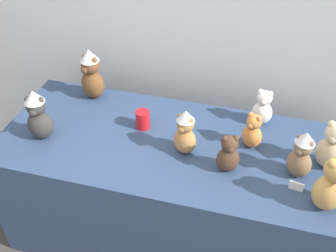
{
  "coord_description": "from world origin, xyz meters",
  "views": [
    {
      "loc": [
        0.43,
        -1.36,
        2.28
      ],
      "look_at": [
        0.0,
        0.25,
        0.9
      ],
      "focal_mm": 43.62,
      "sensor_mm": 36.0,
      "label": 1
    }
  ],
  "objects_px": {
    "teddy_bear_caramel": "(185,132)",
    "teddy_bear_snow": "(263,108)",
    "teddy_bear_mocha": "(301,155)",
    "teddy_bear_sand": "(331,147)",
    "teddy_bear_honey": "(332,185)",
    "teddy_bear_chestnut": "(92,75)",
    "teddy_bear_ginger": "(252,132)",
    "teddy_bear_cocoa": "(228,154)",
    "teddy_bear_charcoal": "(38,116)",
    "display_table": "(168,190)",
    "party_cup_red": "(143,119)"
  },
  "relations": [
    {
      "from": "teddy_bear_ginger",
      "to": "teddy_bear_sand",
      "type": "distance_m",
      "value": 0.39
    },
    {
      "from": "teddy_bear_ginger",
      "to": "party_cup_red",
      "type": "distance_m",
      "value": 0.61
    },
    {
      "from": "teddy_bear_caramel",
      "to": "teddy_bear_snow",
      "type": "xyz_separation_m",
      "value": [
        0.37,
        0.35,
        -0.03
      ]
    },
    {
      "from": "teddy_bear_caramel",
      "to": "teddy_bear_snow",
      "type": "bearing_deg",
      "value": 63.2
    },
    {
      "from": "teddy_bear_snow",
      "to": "teddy_bear_ginger",
      "type": "bearing_deg",
      "value": -91.66
    },
    {
      "from": "display_table",
      "to": "teddy_bear_cocoa",
      "type": "distance_m",
      "value": 0.61
    },
    {
      "from": "teddy_bear_mocha",
      "to": "teddy_bear_sand",
      "type": "relative_size",
      "value": 1.0
    },
    {
      "from": "teddy_bear_caramel",
      "to": "teddy_bear_charcoal",
      "type": "xyz_separation_m",
      "value": [
        -0.79,
        -0.09,
        0.02
      ]
    },
    {
      "from": "teddy_bear_charcoal",
      "to": "teddy_bear_honey",
      "type": "bearing_deg",
      "value": -12.36
    },
    {
      "from": "teddy_bear_snow",
      "to": "party_cup_red",
      "type": "relative_size",
      "value": 2.06
    },
    {
      "from": "teddy_bear_cocoa",
      "to": "teddy_bear_sand",
      "type": "bearing_deg",
      "value": 1.49
    },
    {
      "from": "teddy_bear_caramel",
      "to": "teddy_bear_snow",
      "type": "relative_size",
      "value": 1.2
    },
    {
      "from": "teddy_bear_snow",
      "to": "teddy_bear_honey",
      "type": "relative_size",
      "value": 0.74
    },
    {
      "from": "teddy_bear_chestnut",
      "to": "teddy_bear_sand",
      "type": "xyz_separation_m",
      "value": [
        1.39,
        -0.26,
        -0.03
      ]
    },
    {
      "from": "teddy_bear_charcoal",
      "to": "display_table",
      "type": "bearing_deg",
      "value": 2.53
    },
    {
      "from": "teddy_bear_mocha",
      "to": "teddy_bear_chestnut",
      "type": "xyz_separation_m",
      "value": [
        -1.24,
        0.37,
        0.03
      ]
    },
    {
      "from": "teddy_bear_sand",
      "to": "teddy_bear_honey",
      "type": "bearing_deg",
      "value": -66.91
    },
    {
      "from": "teddy_bear_honey",
      "to": "teddy_bear_chestnut",
      "type": "bearing_deg",
      "value": 131.42
    },
    {
      "from": "teddy_bear_ginger",
      "to": "party_cup_red",
      "type": "xyz_separation_m",
      "value": [
        -0.61,
        0.0,
        -0.05
      ]
    },
    {
      "from": "display_table",
      "to": "party_cup_red",
      "type": "relative_size",
      "value": 17.04
    },
    {
      "from": "teddy_bear_caramel",
      "to": "teddy_bear_sand",
      "type": "distance_m",
      "value": 0.73
    },
    {
      "from": "teddy_bear_honey",
      "to": "teddy_bear_mocha",
      "type": "distance_m",
      "value": 0.22
    },
    {
      "from": "teddy_bear_ginger",
      "to": "teddy_bear_honey",
      "type": "xyz_separation_m",
      "value": [
        0.38,
        -0.33,
        0.04
      ]
    },
    {
      "from": "teddy_bear_chestnut",
      "to": "party_cup_red",
      "type": "bearing_deg",
      "value": -5.87
    },
    {
      "from": "teddy_bear_mocha",
      "to": "teddy_bear_sand",
      "type": "xyz_separation_m",
      "value": [
        0.14,
        0.1,
        -0.01
      ]
    },
    {
      "from": "teddy_bear_mocha",
      "to": "teddy_bear_sand",
      "type": "height_order",
      "value": "teddy_bear_sand"
    },
    {
      "from": "teddy_bear_cocoa",
      "to": "teddy_bear_snow",
      "type": "xyz_separation_m",
      "value": [
        0.13,
        0.43,
        0.0
      ]
    },
    {
      "from": "teddy_bear_cocoa",
      "to": "teddy_bear_honey",
      "type": "bearing_deg",
      "value": -30.79
    },
    {
      "from": "teddy_bear_cocoa",
      "to": "teddy_bear_sand",
      "type": "xyz_separation_m",
      "value": [
        0.49,
        0.16,
        0.02
      ]
    },
    {
      "from": "teddy_bear_sand",
      "to": "party_cup_red",
      "type": "relative_size",
      "value": 2.51
    },
    {
      "from": "display_table",
      "to": "teddy_bear_chestnut",
      "type": "height_order",
      "value": "teddy_bear_chestnut"
    },
    {
      "from": "teddy_bear_snow",
      "to": "teddy_bear_chestnut",
      "type": "bearing_deg",
      "value": -172.26
    },
    {
      "from": "teddy_bear_charcoal",
      "to": "teddy_bear_snow",
      "type": "height_order",
      "value": "teddy_bear_charcoal"
    },
    {
      "from": "teddy_bear_chestnut",
      "to": "teddy_bear_honey",
      "type": "bearing_deg",
      "value": 0.82
    },
    {
      "from": "teddy_bear_sand",
      "to": "party_cup_red",
      "type": "distance_m",
      "value": 1.01
    },
    {
      "from": "display_table",
      "to": "teddy_bear_mocha",
      "type": "height_order",
      "value": "teddy_bear_mocha"
    },
    {
      "from": "teddy_bear_charcoal",
      "to": "teddy_bear_snow",
      "type": "bearing_deg",
      "value": 12.53
    },
    {
      "from": "teddy_bear_ginger",
      "to": "teddy_bear_snow",
      "type": "bearing_deg",
      "value": 109.76
    },
    {
      "from": "display_table",
      "to": "teddy_bear_charcoal",
      "type": "height_order",
      "value": "teddy_bear_charcoal"
    },
    {
      "from": "teddy_bear_honey",
      "to": "teddy_bear_chestnut",
      "type": "height_order",
      "value": "teddy_bear_chestnut"
    },
    {
      "from": "teddy_bear_caramel",
      "to": "party_cup_red",
      "type": "relative_size",
      "value": 2.47
    },
    {
      "from": "teddy_bear_ginger",
      "to": "teddy_bear_mocha",
      "type": "height_order",
      "value": "teddy_bear_mocha"
    },
    {
      "from": "display_table",
      "to": "teddy_bear_sand",
      "type": "xyz_separation_m",
      "value": [
        0.83,
        0.04,
        0.52
      ]
    },
    {
      "from": "teddy_bear_mocha",
      "to": "teddy_bear_honey",
      "type": "bearing_deg",
      "value": -20.39
    },
    {
      "from": "teddy_bear_chestnut",
      "to": "party_cup_red",
      "type": "height_order",
      "value": "teddy_bear_chestnut"
    },
    {
      "from": "teddy_bear_charcoal",
      "to": "teddy_bear_mocha",
      "type": "relative_size",
      "value": 1.12
    },
    {
      "from": "teddy_bear_charcoal",
      "to": "teddy_bear_chestnut",
      "type": "xyz_separation_m",
      "value": [
        0.12,
        0.43,
        0.01
      ]
    },
    {
      "from": "teddy_bear_chestnut",
      "to": "teddy_bear_sand",
      "type": "relative_size",
      "value": 1.2
    },
    {
      "from": "teddy_bear_cocoa",
      "to": "teddy_bear_snow",
      "type": "relative_size",
      "value": 0.99
    },
    {
      "from": "teddy_bear_cocoa",
      "to": "party_cup_red",
      "type": "distance_m",
      "value": 0.56
    }
  ]
}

